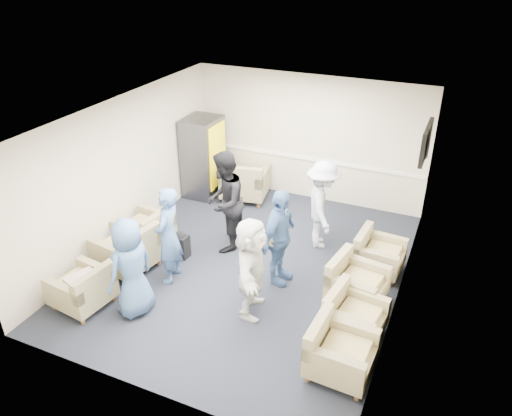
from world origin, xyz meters
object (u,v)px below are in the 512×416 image
at_px(armchair_left_mid, 129,251).
at_px(armchair_right_far, 377,255).
at_px(armchair_corner, 245,183).
at_px(person_front_left, 131,268).
at_px(person_mid_left, 168,236).
at_px(person_back_left, 224,202).
at_px(armchair_left_far, 147,232).
at_px(armchair_right_midnear, 352,317).
at_px(armchair_left_near, 84,289).
at_px(vending_machine, 204,157).
at_px(person_back_right, 322,205).
at_px(armchair_right_midfar, 354,284).
at_px(person_front_right, 252,267).
at_px(armchair_right_near, 337,353).
at_px(person_mid_right, 279,238).

height_order(armchair_left_mid, armchair_right_far, armchair_left_mid).
xyz_separation_m(armchair_right_far, armchair_corner, (-3.19, 1.55, 0.07)).
bearing_deg(person_front_left, armchair_corner, -165.88).
bearing_deg(person_mid_left, person_back_left, 153.07).
bearing_deg(armchair_right_far, armchair_corner, 68.25).
distance_m(armchair_left_far, person_back_left, 1.55).
relative_size(armchair_right_midnear, armchair_corner, 0.78).
relative_size(armchair_left_near, armchair_right_far, 1.08).
xyz_separation_m(armchair_corner, person_front_left, (0.07, -4.10, 0.42)).
bearing_deg(armchair_right_midnear, person_back_left, 71.14).
height_order(vending_machine, person_back_right, vending_machine).
height_order(armchair_right_midfar, person_back_left, person_back_left).
bearing_deg(person_back_left, armchair_right_midfar, 64.68).
height_order(armchair_right_far, person_mid_left, person_mid_left).
relative_size(person_back_left, person_front_right, 1.17).
height_order(armchair_right_near, armchair_right_midnear, armchair_right_near).
relative_size(armchair_left_mid, person_back_right, 0.62).
bearing_deg(person_front_right, armchair_left_far, 57.81).
distance_m(vending_machine, person_front_left, 4.10).
bearing_deg(armchair_right_midnear, armchair_right_near, -171.66).
height_order(person_back_left, person_mid_right, person_back_left).
bearing_deg(armchair_right_far, armchair_right_near, -175.56).
height_order(armchair_left_far, person_front_left, person_front_left).
height_order(armchair_left_far, person_mid_right, person_mid_right).
xyz_separation_m(person_mid_left, person_front_right, (1.56, -0.22, -0.04)).
distance_m(armchair_right_midfar, person_back_left, 2.68).
height_order(armchair_left_near, armchair_right_near, armchair_right_near).
distance_m(armchair_right_midnear, person_front_right, 1.59).
bearing_deg(armchair_left_near, person_back_right, 146.48).
distance_m(armchair_right_near, armchair_corner, 5.17).
bearing_deg(armchair_left_near, person_mid_left, 151.92).
distance_m(person_mid_right, person_front_right, 0.88).
bearing_deg(person_back_right, person_back_left, 92.11).
bearing_deg(armchair_right_midfar, person_back_left, 85.56).
distance_m(person_back_left, person_mid_right, 1.41).
relative_size(vending_machine, person_mid_right, 1.06).
relative_size(armchair_right_midnear, person_back_left, 0.46).
bearing_deg(armchair_right_near, person_mid_right, 45.72).
bearing_deg(person_back_left, armchair_left_near, -38.41).
bearing_deg(armchair_left_near, armchair_left_far, -169.57).
distance_m(person_mid_left, person_mid_right, 1.78).
bearing_deg(armchair_right_far, person_mid_right, 128.13).
height_order(armchair_left_near, armchair_corner, armchair_corner).
height_order(armchair_right_midnear, vending_machine, vending_machine).
distance_m(armchair_right_far, vending_machine, 4.39).
bearing_deg(armchair_corner, vending_machine, -2.82).
distance_m(armchair_corner, person_back_left, 2.05).
bearing_deg(armchair_left_mid, armchair_right_midfar, 110.16).
bearing_deg(armchair_right_midnear, armchair_corner, 52.20).
xyz_separation_m(vending_machine, person_mid_left, (1.05, -3.05, -0.05)).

